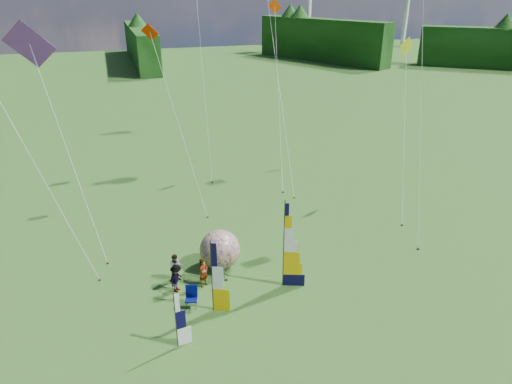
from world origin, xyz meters
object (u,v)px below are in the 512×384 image
object	(u,v)px
spectator_b	(176,268)
feather_banner_main	(284,246)
spectator_c	(176,278)
bol_inflatable	(220,250)
kite_whale	(277,57)
side_banner_far	(176,321)
camp_chair	(191,298)
spectator_d	(215,248)
spectator_a	(203,273)
side_banner_left	(212,278)

from	to	relation	value
spectator_b	feather_banner_main	bearing A→B (deg)	-21.34
spectator_c	bol_inflatable	bearing A→B (deg)	-24.76
spectator_b	kite_whale	distance (m)	20.32
side_banner_far	camp_chair	bearing A→B (deg)	59.96
bol_inflatable	spectator_d	size ratio (longest dim) A/B	1.31
spectator_a	spectator_c	size ratio (longest dim) A/B	1.05
bol_inflatable	spectator_c	distance (m)	3.21
feather_banner_main	side_banner_far	bearing A→B (deg)	-135.31
spectator_b	spectator_c	xyz separation A→B (m)	(-0.14, -0.99, -0.02)
spectator_b	kite_whale	size ratio (longest dim) A/B	0.08
side_banner_far	kite_whale	xyz separation A→B (m)	(11.84, 19.65, 8.36)
spectator_d	camp_chair	size ratio (longest dim) A/B	1.57
spectator_a	spectator_d	distance (m)	2.51
spectator_d	feather_banner_main	bearing A→B (deg)	148.36
spectator_b	kite_whale	world-z (taller)	kite_whale
side_banner_far	camp_chair	world-z (taller)	side_banner_far
bol_inflatable	spectator_b	world-z (taller)	bol_inflatable
spectator_c	camp_chair	xyz separation A→B (m)	(0.50, -1.57, -0.24)
side_banner_far	bol_inflatable	bearing A→B (deg)	52.47
feather_banner_main	spectator_a	xyz separation A→B (m)	(-4.13, 1.30, -1.67)
side_banner_left	spectator_a	distance (m)	2.46
side_banner_far	spectator_a	xyz separation A→B (m)	(2.10, 4.20, -0.59)
bol_inflatable	spectator_b	xyz separation A→B (m)	(-2.65, -0.56, -0.35)
feather_banner_main	camp_chair	size ratio (longest dim) A/B	4.41
camp_chair	kite_whale	distance (m)	22.15
side_banner_left	camp_chair	bearing A→B (deg)	173.41
side_banner_far	kite_whale	bearing A→B (deg)	52.11
feather_banner_main	spectator_d	xyz separation A→B (m)	(-2.98, 3.53, -1.63)
kite_whale	side_banner_far	bearing A→B (deg)	-107.51
side_banner_far	spectator_c	bearing A→B (deg)	74.74
kite_whale	spectator_b	bearing A→B (deg)	-113.87
feather_banner_main	kite_whale	size ratio (longest dim) A/B	0.26
bol_inflatable	spectator_d	distance (m)	0.77
bol_inflatable	spectator_c	size ratio (longest dim) A/B	1.45
side_banner_left	spectator_d	size ratio (longest dim) A/B	2.20
feather_banner_main	side_banner_left	bearing A→B (deg)	-148.18
bol_inflatable	spectator_a	bearing A→B (deg)	-130.46
side_banner_left	spectator_c	world-z (taller)	side_banner_left
spectator_c	spectator_d	xyz separation A→B (m)	(2.63, 2.25, 0.09)
bol_inflatable	spectator_c	world-z (taller)	bol_inflatable
side_banner_left	kite_whale	distance (m)	21.60
side_banner_left	spectator_b	size ratio (longest dim) A/B	2.38
side_banner_left	spectator_c	bearing A→B (deg)	148.38
feather_banner_main	spectator_b	size ratio (longest dim) A/B	3.04
bol_inflatable	camp_chair	xyz separation A→B (m)	(-2.28, -3.12, -0.60)
spectator_d	camp_chair	distance (m)	4.39
bol_inflatable	camp_chair	size ratio (longest dim) A/B	2.06
camp_chair	spectator_a	bearing A→B (deg)	75.24
feather_banner_main	spectator_a	bearing A→B (deg)	-177.76
spectator_a	spectator_c	world-z (taller)	spectator_a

